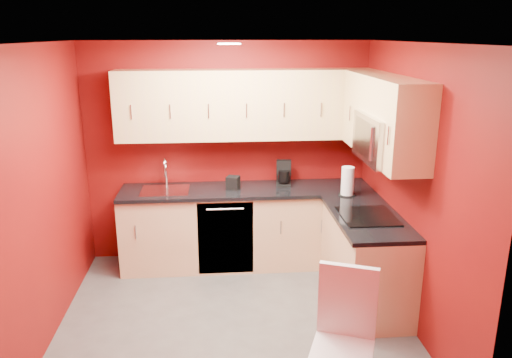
{
  "coord_description": "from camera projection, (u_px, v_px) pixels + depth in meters",
  "views": [
    {
      "loc": [
        -0.14,
        -4.1,
        2.57
      ],
      "look_at": [
        0.25,
        0.55,
        1.2
      ],
      "focal_mm": 35.0,
      "sensor_mm": 36.0,
      "label": 1
    }
  ],
  "objects": [
    {
      "name": "sink",
      "position": [
        165.0,
        187.0,
        5.49
      ],
      "size": [
        0.52,
        0.42,
        0.35
      ],
      "color": "silver",
      "rests_on": "countertop_back"
    },
    {
      "name": "floor",
      "position": [
        234.0,
        320.0,
        4.66
      ],
      "size": [
        3.2,
        3.2,
        0.0
      ],
      "primitive_type": "plane",
      "color": "#54514E",
      "rests_on": "ground"
    },
    {
      "name": "upper_cabinets_back",
      "position": [
        245.0,
        105.0,
        5.43
      ],
      "size": [
        2.8,
        0.35,
        0.75
      ],
      "primitive_type": "cube",
      "color": "tan",
      "rests_on": "wall_back"
    },
    {
      "name": "wall_right",
      "position": [
        412.0,
        188.0,
        4.44
      ],
      "size": [
        0.0,
        3.0,
        3.0
      ],
      "primitive_type": "plane",
      "rotation": [
        1.57,
        0.0,
        -1.57
      ],
      "color": "#690C0A",
      "rests_on": "floor"
    },
    {
      "name": "wall_left",
      "position": [
        42.0,
        197.0,
        4.18
      ],
      "size": [
        0.0,
        3.0,
        3.0
      ],
      "primitive_type": "plane",
      "rotation": [
        1.57,
        0.0,
        1.57
      ],
      "color": "#690C0A",
      "rests_on": "floor"
    },
    {
      "name": "paper_towel",
      "position": [
        348.0,
        181.0,
        5.27
      ],
      "size": [
        0.19,
        0.19,
        0.31
      ],
      "primitive_type": null,
      "rotation": [
        0.0,
        0.0,
        0.08
      ],
      "color": "white",
      "rests_on": "countertop_right"
    },
    {
      "name": "coffee_maker",
      "position": [
        284.0,
        173.0,
        5.63
      ],
      "size": [
        0.19,
        0.24,
        0.28
      ],
      "primitive_type": null,
      "rotation": [
        0.0,
        0.0,
        -0.13
      ],
      "color": "black",
      "rests_on": "countertop_back"
    },
    {
      "name": "cooktop",
      "position": [
        368.0,
        216.0,
        4.7
      ],
      "size": [
        0.5,
        0.55,
        0.01
      ],
      "primitive_type": "cube",
      "color": "black",
      "rests_on": "countertop_right"
    },
    {
      "name": "downlight",
      "position": [
        229.0,
        44.0,
        4.25
      ],
      "size": [
        0.2,
        0.2,
        0.01
      ],
      "primitive_type": "cylinder",
      "color": "white",
      "rests_on": "ceiling"
    },
    {
      "name": "dishwasher_front",
      "position": [
        226.0,
        238.0,
        5.4
      ],
      "size": [
        0.6,
        0.02,
        0.82
      ],
      "primitive_type": "cube",
      "color": "black",
      "rests_on": "base_cabinets_back"
    },
    {
      "name": "upper_cabinets_right",
      "position": [
        382.0,
        109.0,
        4.66
      ],
      "size": [
        0.35,
        1.55,
        0.75
      ],
      "color": "tan",
      "rests_on": "wall_right"
    },
    {
      "name": "base_cabinets_back",
      "position": [
        247.0,
        228.0,
        5.7
      ],
      "size": [
        2.8,
        0.6,
        0.87
      ],
      "primitive_type": "cube",
      "color": "#DCAD7D",
      "rests_on": "floor"
    },
    {
      "name": "ceiling",
      "position": [
        230.0,
        43.0,
        3.96
      ],
      "size": [
        3.2,
        3.2,
        0.0
      ],
      "primitive_type": "plane",
      "rotation": [
        3.14,
        0.0,
        0.0
      ],
      "color": "white",
      "rests_on": "wall_back"
    },
    {
      "name": "wall_back",
      "position": [
        227.0,
        153.0,
        5.74
      ],
      "size": [
        3.2,
        0.0,
        3.2
      ],
      "primitive_type": "plane",
      "rotation": [
        1.57,
        0.0,
        0.0
      ],
      "color": "#690C0A",
      "rests_on": "floor"
    },
    {
      "name": "wall_front",
      "position": [
        242.0,
        272.0,
        2.87
      ],
      "size": [
        3.2,
        0.0,
        3.2
      ],
      "primitive_type": "plane",
      "rotation": [
        -1.57,
        0.0,
        0.0
      ],
      "color": "#690C0A",
      "rests_on": "floor"
    },
    {
      "name": "countertop_back",
      "position": [
        247.0,
        190.0,
        5.56
      ],
      "size": [
        2.8,
        0.63,
        0.04
      ],
      "primitive_type": "cube",
      "color": "black",
      "rests_on": "base_cabinets_back"
    },
    {
      "name": "microwave",
      "position": [
        385.0,
        138.0,
        4.49
      ],
      "size": [
        0.42,
        0.76,
        0.42
      ],
      "color": "silver",
      "rests_on": "upper_cabinets_right"
    },
    {
      "name": "countertop_right",
      "position": [
        367.0,
        217.0,
        4.74
      ],
      "size": [
        0.63,
        1.27,
        0.04
      ],
      "primitive_type": "cube",
      "color": "black",
      "rests_on": "base_cabinets_right"
    },
    {
      "name": "napkin_holder",
      "position": [
        233.0,
        183.0,
        5.52
      ],
      "size": [
        0.17,
        0.17,
        0.14
      ],
      "primitive_type": null,
      "rotation": [
        0.0,
        0.0,
        -0.35
      ],
      "color": "black",
      "rests_on": "countertop_back"
    },
    {
      "name": "dining_chair",
      "position": [
        342.0,
        345.0,
        3.42
      ],
      "size": [
        0.55,
        0.56,
        1.03
      ],
      "primitive_type": null,
      "rotation": [
        0.0,
        0.0,
        -0.38
      ],
      "color": "silver",
      "rests_on": "floor"
    },
    {
      "name": "base_cabinets_right",
      "position": [
        365.0,
        260.0,
        4.88
      ],
      "size": [
        0.6,
        1.3,
        0.87
      ],
      "primitive_type": "cube",
      "color": "#DCAD7D",
      "rests_on": "floor"
    }
  ]
}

